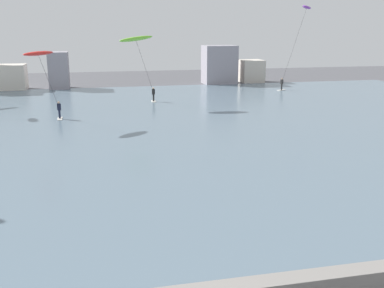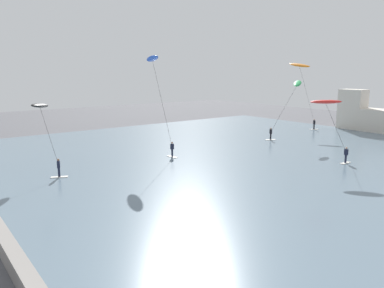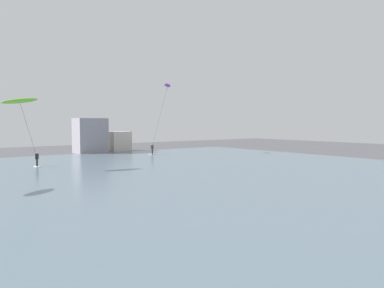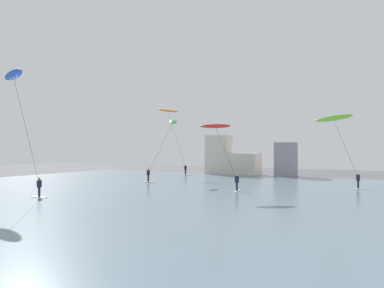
{
  "view_description": "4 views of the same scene",
  "coord_description": "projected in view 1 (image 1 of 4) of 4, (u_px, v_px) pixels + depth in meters",
  "views": [
    {
      "loc": [
        -2.56,
        -7.89,
        8.39
      ],
      "look_at": [
        1.32,
        9.84,
        3.57
      ],
      "focal_mm": 41.38,
      "sensor_mm": 36.0,
      "label": 1
    },
    {
      "loc": [
        13.79,
        0.12,
        9.06
      ],
      "look_at": [
        -2.41,
        12.36,
        5.14
      ],
      "focal_mm": 35.15,
      "sensor_mm": 36.0,
      "label": 2
    },
    {
      "loc": [
        -6.32,
        0.24,
        4.94
      ],
      "look_at": [
        1.77,
        10.91,
        4.16
      ],
      "focal_mm": 33.65,
      "sensor_mm": 36.0,
      "label": 3
    },
    {
      "loc": [
        8.03,
        0.53,
        4.18
      ],
      "look_at": [
        0.78,
        13.47,
        4.35
      ],
      "focal_mm": 35.6,
      "sensor_mm": 36.0,
      "label": 4
    }
  ],
  "objects": [
    {
      "name": "kitesurfer_lime",
      "position": [
        137.0,
        44.0,
        46.85
      ],
      "size": [
        4.03,
        3.35,
        7.63
      ],
      "color": "silver",
      "rests_on": "water_bay"
    },
    {
      "name": "kitesurfer_red",
      "position": [
        41.0,
        61.0,
        37.61
      ],
      "size": [
        2.82,
        4.28,
        6.4
      ],
      "color": "silver",
      "rests_on": "water_bay"
    },
    {
      "name": "far_shore_buildings",
      "position": [
        117.0,
        69.0,
        63.43
      ],
      "size": [
        43.31,
        5.08,
        6.31
      ],
      "color": "beige",
      "rests_on": "ground"
    },
    {
      "name": "kitesurfer_purple",
      "position": [
        304.0,
        15.0,
        58.39
      ],
      "size": [
        5.3,
        3.15,
        11.15
      ],
      "color": "silver",
      "rests_on": "water_bay"
    },
    {
      "name": "water_bay",
      "position": [
        128.0,
        126.0,
        38.38
      ],
      "size": [
        84.0,
        52.0,
        0.1
      ],
      "primitive_type": "cube",
      "color": "slate",
      "rests_on": "ground"
    }
  ]
}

